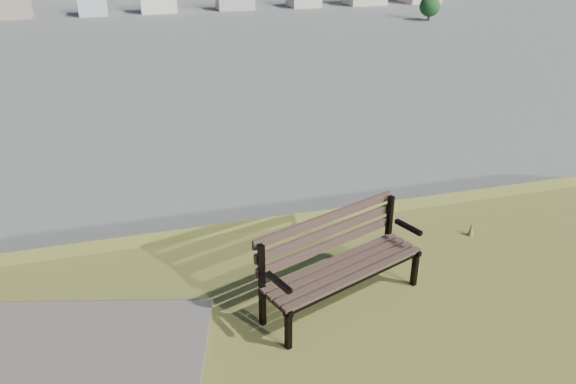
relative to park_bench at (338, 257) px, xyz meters
name	(u,v)px	position (x,y,z in m)	size (l,w,h in m)	color
park_bench	(338,257)	(0.00, 0.00, 0.00)	(1.77, 1.10, 0.89)	#49342A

